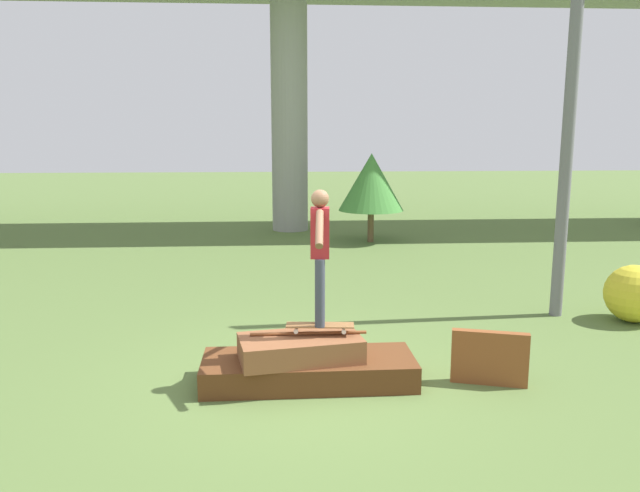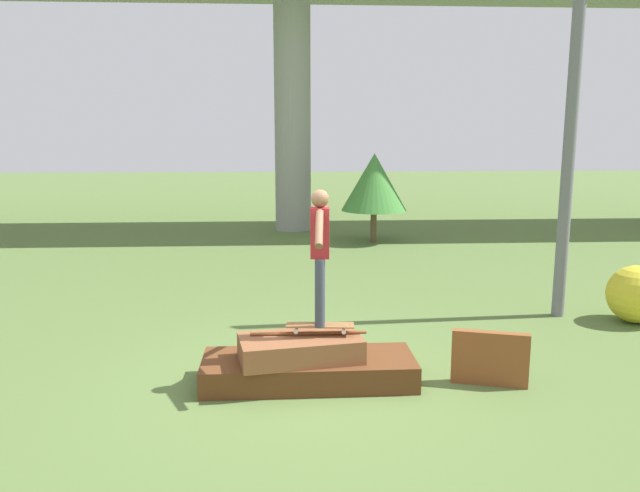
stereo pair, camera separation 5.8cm
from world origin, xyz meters
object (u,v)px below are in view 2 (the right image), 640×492
object	(u,v)px
skateboard	(320,326)
skater	(320,247)
tree_behind_left	(374,182)
bush_yellow_flowering	(637,294)
utility_pole	(572,116)

from	to	relation	value
skateboard	skater	bearing A→B (deg)	11.46
skateboard	tree_behind_left	bearing A→B (deg)	78.13
skateboard	skater	distance (m)	0.97
skater	bush_yellow_flowering	size ratio (longest dim) A/B	1.76
skateboard	bush_yellow_flowering	xyz separation A→B (m)	(5.23, 2.16, -0.26)
skater	bush_yellow_flowering	bearing A→B (deg)	22.40
skateboard	utility_pole	xyz separation A→B (m)	(4.15, 2.59, 2.56)
skateboard	utility_pole	size ratio (longest dim) A/B	0.13
skater	utility_pole	world-z (taller)	utility_pole
skateboard	skater	xyz separation A→B (m)	(0.00, 0.00, 0.97)
skater	skateboard	bearing A→B (deg)	-168.54
skater	bush_yellow_flowering	world-z (taller)	skater
tree_behind_left	bush_yellow_flowering	distance (m)	8.33
bush_yellow_flowering	skater	bearing A→B (deg)	-157.60
tree_behind_left	bush_yellow_flowering	bearing A→B (deg)	-67.32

